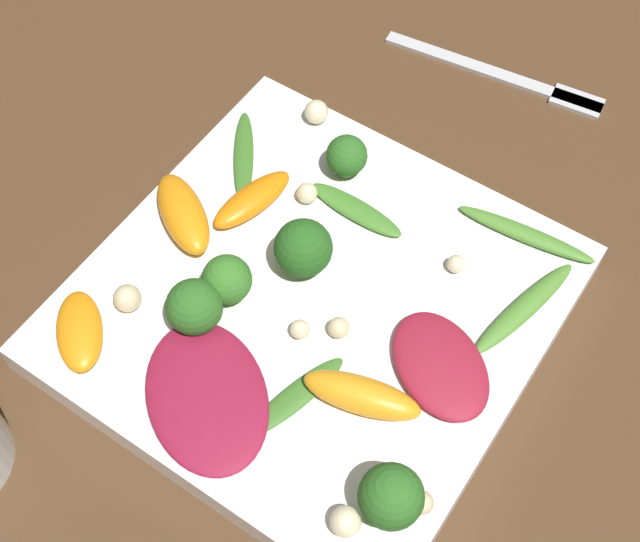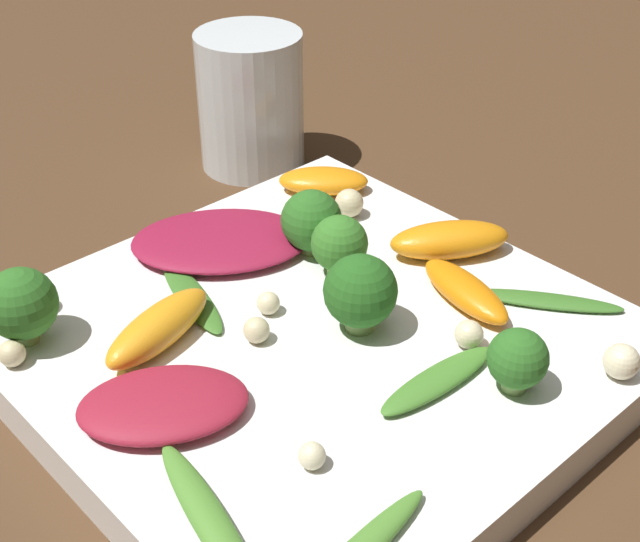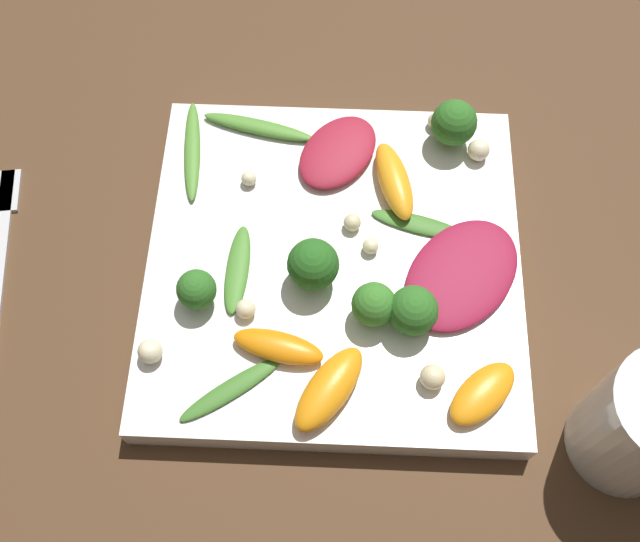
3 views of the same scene
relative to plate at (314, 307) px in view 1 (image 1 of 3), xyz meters
name	(u,v)px [view 1 (image 1 of 3)]	position (x,y,z in m)	size (l,w,h in m)	color
ground_plane	(314,316)	(0.00, 0.00, -0.01)	(2.40, 2.40, 0.00)	#4C331E
plate	(314,307)	(0.00, 0.00, 0.00)	(0.28, 0.28, 0.02)	white
fork	(517,79)	(-0.01, -0.26, -0.01)	(0.18, 0.04, 0.01)	silver
radicchio_leaf_0	(444,360)	(-0.09, 0.00, 0.02)	(0.09, 0.09, 0.01)	maroon
radicchio_leaf_1	(207,396)	(0.01, 0.09, 0.02)	(0.12, 0.12, 0.01)	maroon
orange_segment_0	(362,395)	(-0.06, 0.04, 0.02)	(0.08, 0.04, 0.02)	orange
orange_segment_1	(182,215)	(0.10, 0.00, 0.02)	(0.07, 0.06, 0.02)	orange
orange_segment_2	(79,331)	(0.10, 0.10, 0.02)	(0.06, 0.06, 0.01)	orange
orange_segment_3	(252,199)	(0.07, -0.04, 0.02)	(0.04, 0.07, 0.01)	orange
broccoli_floret_0	(194,307)	(0.05, 0.06, 0.03)	(0.04, 0.04, 0.04)	#84AD5B
broccoli_floret_1	(227,280)	(0.05, 0.03, 0.03)	(0.03, 0.03, 0.04)	#84AD5B
broccoli_floret_2	(347,156)	(0.04, -0.10, 0.03)	(0.03, 0.03, 0.03)	#84AD5B
broccoli_floret_3	(303,249)	(0.02, -0.01, 0.03)	(0.04, 0.04, 0.04)	#7A9E51
broccoli_floret_4	(391,497)	(-0.11, 0.09, 0.03)	(0.04, 0.04, 0.04)	#7A9E51
arugula_sprig_0	(296,397)	(-0.03, 0.06, 0.01)	(0.03, 0.08, 0.00)	#3D7528
arugula_sprig_1	(526,234)	(-0.09, -0.12, 0.02)	(0.10, 0.02, 0.01)	#518E33
arugula_sprig_2	(356,210)	(0.01, -0.07, 0.02)	(0.07, 0.02, 0.01)	#47842D
arugula_sprig_3	(244,156)	(0.11, -0.07, 0.01)	(0.06, 0.07, 0.00)	#3D7528
arugula_sprig_4	(524,308)	(-0.12, -0.07, 0.02)	(0.03, 0.09, 0.01)	#518E33
macadamia_nut_0	(456,264)	(-0.06, -0.07, 0.02)	(0.01, 0.01, 0.01)	beige
macadamia_nut_1	(345,522)	(-0.10, 0.11, 0.02)	(0.02, 0.02, 0.02)	beige
macadamia_nut_2	(339,328)	(-0.03, 0.01, 0.02)	(0.01, 0.01, 0.01)	beige
macadamia_nut_3	(307,193)	(0.05, -0.06, 0.02)	(0.01, 0.01, 0.01)	beige
macadamia_nut_4	(127,298)	(0.09, 0.07, 0.02)	(0.02, 0.02, 0.02)	beige
macadamia_nut_5	(300,329)	(-0.01, 0.03, 0.02)	(0.01, 0.01, 0.01)	beige
macadamia_nut_6	(316,112)	(0.08, -0.12, 0.02)	(0.02, 0.02, 0.02)	beige
macadamia_nut_7	(422,503)	(-0.13, 0.08, 0.02)	(0.01, 0.01, 0.01)	beige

